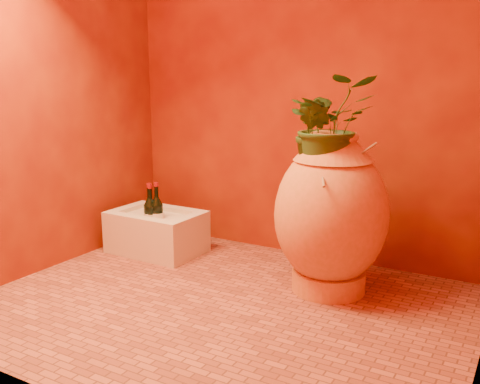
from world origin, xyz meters
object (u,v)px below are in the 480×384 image
Objects in this scene: wine_bottle_b at (150,215)px; wall_tap at (336,154)px; amphora at (331,214)px; wine_bottle_a at (151,216)px; stone_basin at (157,233)px; wine_bottle_c at (157,215)px.

wine_bottle_b is 1.87× the size of wall_tap.
wine_bottle_a is at bearing -178.68° from amphora.
wine_bottle_a reaches higher than stone_basin.
wine_bottle_b is (-1.26, -0.03, -0.17)m from amphora.
amphora is 0.52m from wall_tap.
wine_bottle_b reaches higher than wine_bottle_a.
amphora reaches higher than wine_bottle_b.
wall_tap is (1.12, 0.45, 0.44)m from wine_bottle_b.
amphora reaches higher than wall_tap.
wine_bottle_a is 0.98× the size of wine_bottle_b.
wine_bottle_a is (-1.25, -0.03, -0.17)m from amphora.
wine_bottle_b reaches higher than stone_basin.
wine_bottle_c reaches higher than stone_basin.
stone_basin is 0.16m from wine_bottle_c.
stone_basin is at bearing 177.99° from amphora.
wall_tap is at bearing 18.50° from stone_basin.
wine_bottle_b is at bearing -158.14° from wall_tap.
wine_bottle_c is at bearing -158.38° from wall_tap.
amphora is 2.60× the size of wine_bottle_c.
amphora is at bearing 0.28° from wine_bottle_c.
amphora is 1.26m from wine_bottle_a.
wall_tap is at bearing 21.62° from wine_bottle_c.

